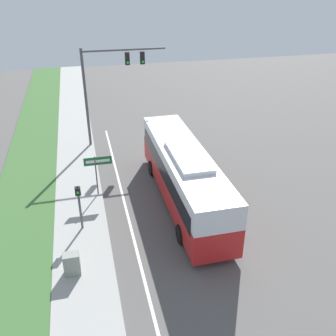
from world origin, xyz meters
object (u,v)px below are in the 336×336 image
(bus, at_px, (184,173))
(pedestrian_signal, at_px, (79,201))
(utility_cabinet, at_px, (72,264))
(signal_gantry, at_px, (108,78))
(street_sign, at_px, (97,167))

(bus, relative_size, pedestrian_signal, 4.51)
(pedestrian_signal, height_order, utility_cabinet, pedestrian_signal)
(bus, xyz_separation_m, utility_cabinet, (-6.50, -4.74, -1.26))
(signal_gantry, relative_size, street_sign, 2.81)
(bus, bearing_deg, street_sign, 158.86)
(signal_gantry, bearing_deg, bus, -71.45)
(pedestrian_signal, xyz_separation_m, street_sign, (1.18, 3.25, 0.14))
(bus, height_order, signal_gantry, signal_gantry)
(street_sign, bearing_deg, bus, -21.14)
(signal_gantry, height_order, utility_cabinet, signal_gantry)
(street_sign, bearing_deg, utility_cabinet, -104.69)
(street_sign, distance_m, utility_cabinet, 6.93)
(bus, xyz_separation_m, pedestrian_signal, (-5.96, -1.41, -0.11))
(pedestrian_signal, bearing_deg, street_sign, 70.09)
(pedestrian_signal, distance_m, street_sign, 3.46)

